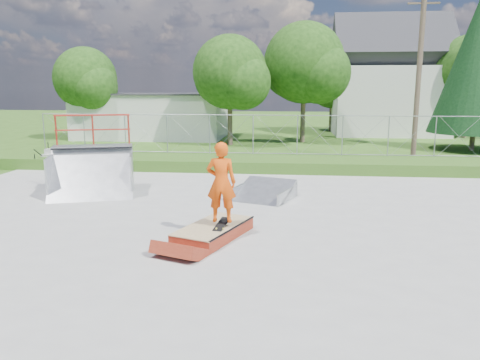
% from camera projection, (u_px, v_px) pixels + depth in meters
% --- Properties ---
extents(ground, '(120.00, 120.00, 0.00)m').
position_uv_depth(ground, '(220.00, 235.00, 11.28)').
color(ground, '#325418').
rests_on(ground, ground).
extents(concrete_pad, '(20.00, 16.00, 0.04)m').
position_uv_depth(concrete_pad, '(220.00, 234.00, 11.28)').
color(concrete_pad, '#9A9A97').
rests_on(concrete_pad, ground).
extents(grass_berm, '(24.00, 3.00, 0.50)m').
position_uv_depth(grass_berm, '(251.00, 163.00, 20.50)').
color(grass_berm, '#325418').
rests_on(grass_berm, ground).
extents(grind_box, '(1.77, 2.43, 0.33)m').
position_uv_depth(grind_box, '(213.00, 232.00, 11.01)').
color(grind_box, maroon).
rests_on(grind_box, concrete_pad).
extents(quarter_pipe, '(3.14, 2.87, 2.60)m').
position_uv_depth(quarter_pipe, '(91.00, 157.00, 15.19)').
color(quarter_pipe, gray).
rests_on(quarter_pipe, concrete_pad).
extents(flat_bank_ramp, '(2.19, 2.26, 0.52)m').
position_uv_depth(flat_bank_ramp, '(263.00, 191.00, 14.85)').
color(flat_bank_ramp, gray).
rests_on(flat_bank_ramp, concrete_pad).
extents(skateboard, '(0.34, 0.82, 0.13)m').
position_uv_depth(skateboard, '(222.00, 225.00, 10.88)').
color(skateboard, black).
rests_on(skateboard, grind_box).
extents(skater, '(0.68, 0.45, 1.87)m').
position_uv_depth(skater, '(221.00, 185.00, 10.69)').
color(skater, '#EF4E0D').
rests_on(skater, grind_box).
extents(concrete_stairs, '(1.50, 1.60, 0.80)m').
position_uv_depth(concrete_stairs, '(57.00, 159.00, 20.56)').
color(concrete_stairs, '#9A9A97').
rests_on(concrete_stairs, ground).
extents(chain_link_fence, '(20.00, 0.06, 1.80)m').
position_uv_depth(chain_link_fence, '(253.00, 135.00, 21.25)').
color(chain_link_fence, gray).
rests_on(chain_link_fence, grass_berm).
extents(utility_building_flat, '(10.00, 6.00, 3.00)m').
position_uv_depth(utility_building_flat, '(153.00, 116.00, 33.27)').
color(utility_building_flat, beige).
rests_on(utility_building_flat, ground).
extents(gable_house, '(8.40, 6.08, 8.94)m').
position_uv_depth(gable_house, '(389.00, 83.00, 34.99)').
color(gable_house, beige).
rests_on(gable_house, ground).
extents(utility_pole, '(0.24, 0.24, 8.00)m').
position_uv_depth(utility_pole, '(419.00, 77.00, 21.45)').
color(utility_pole, brown).
rests_on(utility_pole, ground).
extents(tree_left_near, '(4.76, 4.48, 6.65)m').
position_uv_depth(tree_left_near, '(234.00, 75.00, 28.04)').
color(tree_left_near, brown).
rests_on(tree_left_near, ground).
extents(tree_center, '(5.44, 5.12, 7.60)m').
position_uv_depth(tree_center, '(309.00, 66.00, 29.38)').
color(tree_center, brown).
rests_on(tree_center, ground).
extents(tree_left_far, '(4.42, 4.16, 6.18)m').
position_uv_depth(tree_left_far, '(88.00, 81.00, 31.08)').
color(tree_left_far, brown).
rests_on(tree_left_far, ground).
extents(tree_right_far, '(5.10, 4.80, 7.12)m').
position_uv_depth(tree_right_far, '(474.00, 72.00, 32.19)').
color(tree_right_far, brown).
rests_on(tree_right_far, ground).
extents(tree_back_mid, '(4.08, 3.84, 5.70)m').
position_uv_depth(tree_back_mid, '(335.00, 86.00, 37.23)').
color(tree_back_mid, brown).
rests_on(tree_back_mid, ground).
extents(conifer_tree, '(5.04, 5.04, 9.10)m').
position_uv_depth(conifer_tree, '(480.00, 59.00, 25.67)').
color(conifer_tree, brown).
rests_on(conifer_tree, ground).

